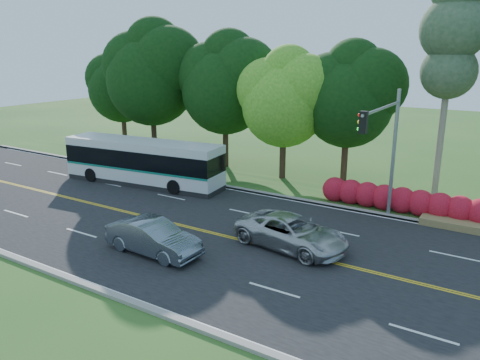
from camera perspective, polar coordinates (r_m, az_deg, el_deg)
The scene contains 12 objects.
ground at distance 23.65m, azimuth -2.66°, elevation -6.68°, with size 120.00×120.00×0.00m, color #2A551C.
road at distance 23.65m, azimuth -2.66°, elevation -6.66°, with size 60.00×14.00×0.02m, color black.
curb_north at distance 29.43m, azimuth 5.24°, elevation -2.01°, with size 60.00×0.30×0.15m, color gray.
curb_south at distance 18.76m, azimuth -15.44°, elevation -13.32°, with size 60.00×0.30×0.15m, color gray.
grass_verge at distance 31.03m, azimuth 6.77°, elevation -1.17°, with size 60.00×4.00×0.10m, color #2A551C.
lane_markings at distance 23.69m, azimuth -2.85°, elevation -6.58°, with size 57.60×13.82×0.00m.
tree_row at distance 34.95m, azimuth 1.56°, elevation 11.98°, with size 44.70×9.10×13.84m.
bougainvillea_hedge at distance 27.92m, azimuth 19.51°, elevation -2.49°, with size 9.50×2.25×1.50m.
traffic_signal at distance 24.52m, azimuth 17.34°, elevation 4.82°, with size 0.42×6.10×7.00m.
transit_bus at distance 32.60m, azimuth -11.75°, elevation 2.09°, with size 11.68×3.71×3.01m.
sedan at distance 21.64m, azimuth -10.53°, elevation -6.87°, with size 1.63×4.67×1.54m, color slate.
suv at distance 22.00m, azimuth 6.29°, elevation -6.34°, with size 2.51×5.45×1.51m, color #B4B6B8.
Camera 1 is at (12.45, -17.98, 9.00)m, focal length 35.00 mm.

